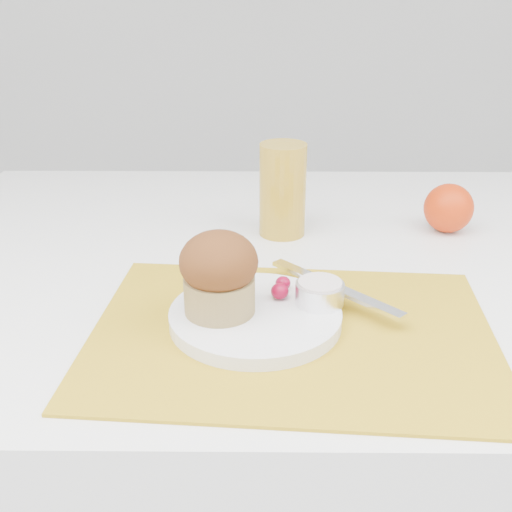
{
  "coord_description": "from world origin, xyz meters",
  "views": [
    {
      "loc": [
        -0.09,
        -0.77,
        1.12
      ],
      "look_at": [
        -0.1,
        -0.06,
        0.8
      ],
      "focal_mm": 45.0,
      "sensor_mm": 36.0,
      "label": 1
    }
  ],
  "objects_px": {
    "table": "(315,463)",
    "plate": "(255,317)",
    "muffin": "(219,273)",
    "orange": "(449,208)",
    "juice_glass": "(283,190)"
  },
  "relations": [
    {
      "from": "table",
      "to": "plate",
      "type": "bearing_deg",
      "value": -116.29
    },
    {
      "from": "plate",
      "to": "muffin",
      "type": "relative_size",
      "value": 2.05
    },
    {
      "from": "plate",
      "to": "orange",
      "type": "xyz_separation_m",
      "value": [
        0.29,
        0.29,
        0.03
      ]
    },
    {
      "from": "orange",
      "to": "muffin",
      "type": "height_order",
      "value": "muffin"
    },
    {
      "from": "table",
      "to": "plate",
      "type": "distance_m",
      "value": 0.44
    },
    {
      "from": "plate",
      "to": "juice_glass",
      "type": "relative_size",
      "value": 1.4
    },
    {
      "from": "table",
      "to": "orange",
      "type": "xyz_separation_m",
      "value": [
        0.19,
        0.09,
        0.41
      ]
    },
    {
      "from": "orange",
      "to": "muffin",
      "type": "bearing_deg",
      "value": -138.81
    },
    {
      "from": "plate",
      "to": "juice_glass",
      "type": "distance_m",
      "value": 0.28
    },
    {
      "from": "table",
      "to": "juice_glass",
      "type": "xyz_separation_m",
      "value": [
        -0.06,
        0.08,
        0.44
      ]
    },
    {
      "from": "table",
      "to": "orange",
      "type": "distance_m",
      "value": 0.46
    },
    {
      "from": "table",
      "to": "plate",
      "type": "height_order",
      "value": "plate"
    },
    {
      "from": "orange",
      "to": "juice_glass",
      "type": "bearing_deg",
      "value": -177.17
    },
    {
      "from": "plate",
      "to": "orange",
      "type": "distance_m",
      "value": 0.41
    },
    {
      "from": "muffin",
      "to": "plate",
      "type": "bearing_deg",
      "value": 0.85
    }
  ]
}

